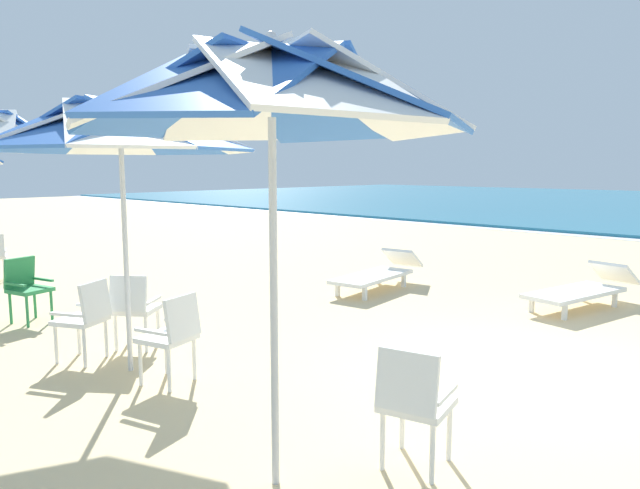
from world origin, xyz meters
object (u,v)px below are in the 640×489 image
beach_umbrella_1 (120,129)px  plastic_chair_1 (134,306)px  beach_umbrella_0 (272,95)px  sun_lounger_1 (583,289)px  plastic_chair_5 (27,285)px  plastic_chair_3 (86,315)px  sun_lounger_2 (378,273)px  plastic_chair_2 (172,333)px  plastic_chair_0 (414,400)px

beach_umbrella_1 → plastic_chair_1: 2.05m
beach_umbrella_0 → sun_lounger_1: bearing=93.3°
plastic_chair_5 → sun_lounger_1: 7.80m
plastic_chair_3 → sun_lounger_1: (2.90, 6.11, -0.22)m
beach_umbrella_1 → sun_lounger_2: bearing=97.9°
plastic_chair_1 → plastic_chair_2: 1.29m
plastic_chair_0 → plastic_chair_1: same height
plastic_chair_1 → plastic_chair_3: same height
plastic_chair_5 → beach_umbrella_0: bearing=-3.9°
plastic_chair_1 → plastic_chair_2: bearing=-12.7°
sun_lounger_1 → sun_lounger_2: same height
plastic_chair_2 → plastic_chair_0: bearing=6.0°
beach_umbrella_0 → plastic_chair_0: (0.54, 0.77, -1.98)m
plastic_chair_3 → plastic_chair_5: bearing=175.9°
plastic_chair_0 → plastic_chair_5: 5.93m
beach_umbrella_0 → plastic_chair_3: beach_umbrella_0 is taller
plastic_chair_1 → plastic_chair_5: bearing=-168.9°
plastic_chair_1 → sun_lounger_1: (2.92, 5.55, -0.22)m
plastic_chair_1 → sun_lounger_1: bearing=62.2°
plastic_chair_1 → sun_lounger_2: size_ratio=0.39×
beach_umbrella_1 → plastic_chair_5: 3.33m
plastic_chair_2 → sun_lounger_2: (-1.31, 4.78, -0.22)m
beach_umbrella_1 → plastic_chair_3: beach_umbrella_1 is taller
plastic_chair_0 → sun_lounger_2: 5.94m
plastic_chair_2 → plastic_chair_3: same height
beach_umbrella_1 → plastic_chair_5: beach_umbrella_1 is taller
plastic_chair_3 → sun_lounger_2: 5.06m
plastic_chair_0 → plastic_chair_5: (-5.92, -0.40, 0.00)m
beach_umbrella_0 → plastic_chair_2: bearing=166.2°
sun_lounger_1 → beach_umbrella_0: bearing=-86.7°
plastic_chair_5 → sun_lounger_2: plastic_chair_5 is taller
plastic_chair_1 → plastic_chair_5: (-2.10, -0.41, 0.00)m
plastic_chair_3 → plastic_chair_5: size_ratio=1.00×
plastic_chair_3 → sun_lounger_2: size_ratio=0.39×
beach_umbrella_1 → plastic_chair_2: beach_umbrella_1 is taller
sun_lounger_2 → plastic_chair_0: bearing=-49.4°
plastic_chair_0 → sun_lounger_1: bearing=99.2°
plastic_chair_1 → plastic_chair_2: (1.26, -0.28, 0.00)m
plastic_chair_5 → sun_lounger_1: plastic_chair_5 is taller
plastic_chair_3 → beach_umbrella_0: bearing=-3.8°
plastic_chair_1 → sun_lounger_2: bearing=90.6°
plastic_chair_1 → plastic_chair_3: 0.56m
plastic_chair_0 → sun_lounger_2: size_ratio=0.39×
sun_lounger_1 → plastic_chair_1: bearing=-117.8°
plastic_chair_2 → beach_umbrella_1: bearing=-170.5°
sun_lounger_1 → plastic_chair_0: bearing=-80.8°
plastic_chair_3 → plastic_chair_0: bearing=8.2°
plastic_chair_5 → plastic_chair_0: bearing=3.9°
sun_lounger_1 → plastic_chair_3: bearing=-115.4°
plastic_chair_0 → plastic_chair_5: size_ratio=1.00×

